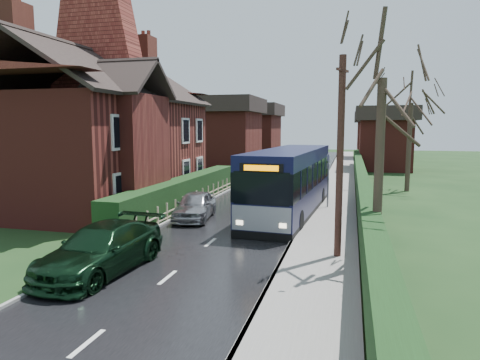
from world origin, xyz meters
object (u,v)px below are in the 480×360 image
(brick_house, at_px, (103,128))
(car_silver, at_px, (195,205))
(telegraph_pole, at_px, (340,159))
(car_green, at_px, (102,249))
(bus, at_px, (290,183))
(bus_stop_sign, at_px, (328,173))

(brick_house, relative_size, car_silver, 3.67)
(telegraph_pole, bearing_deg, brick_house, 171.51)
(car_silver, height_order, car_green, car_green)
(bus, height_order, car_green, bus)
(bus, bearing_deg, bus_stop_sign, 50.22)
(car_green, bearing_deg, bus, 70.30)
(bus, xyz_separation_m, car_silver, (-4.27, -2.22, -0.98))
(bus, distance_m, telegraph_pole, 7.70)
(car_silver, bearing_deg, brick_house, 148.96)
(bus, xyz_separation_m, bus_stop_sign, (1.80, 1.90, 0.32))
(bus, bearing_deg, telegraph_pole, -65.89)
(brick_house, xyz_separation_m, telegraph_pole, (13.53, -7.70, -0.97))
(car_silver, xyz_separation_m, bus_stop_sign, (6.08, 4.11, 1.30))
(car_silver, distance_m, telegraph_pole, 8.82)
(car_silver, bearing_deg, car_green, -98.28)
(telegraph_pole, bearing_deg, car_silver, 166.16)
(bus_stop_sign, xyz_separation_m, telegraph_pole, (0.80, -8.92, 1.42))
(car_silver, distance_m, bus_stop_sign, 7.45)
(brick_house, xyz_separation_m, bus, (10.93, -0.67, -2.72))
(bus, height_order, telegraph_pole, telegraph_pole)
(bus, bearing_deg, car_green, -109.59)
(brick_house, relative_size, telegraph_pole, 2.17)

